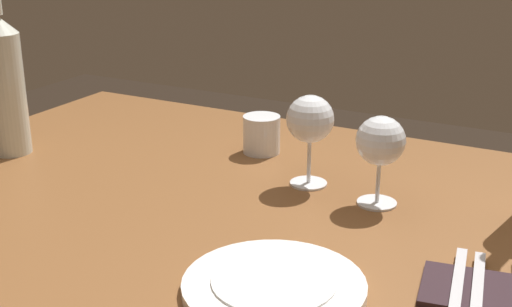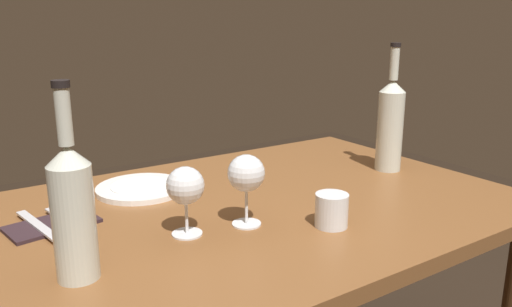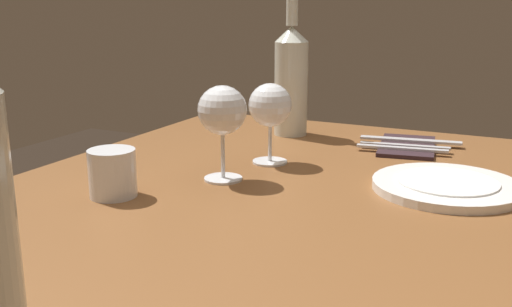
# 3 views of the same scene
# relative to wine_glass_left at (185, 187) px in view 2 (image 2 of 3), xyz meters

# --- Properties ---
(dining_table) EXTENTS (1.30, 0.90, 0.74)m
(dining_table) POSITION_rel_wine_glass_left_xyz_m (-0.24, -0.08, -0.20)
(dining_table) COLOR brown
(dining_table) RESTS_ON ground
(wine_glass_left) EXTENTS (0.08, 0.08, 0.15)m
(wine_glass_left) POSITION_rel_wine_glass_left_xyz_m (0.00, 0.00, 0.00)
(wine_glass_left) COLOR white
(wine_glass_left) RESTS_ON dining_table
(wine_glass_right) EXTENTS (0.08, 0.08, 0.16)m
(wine_glass_right) POSITION_rel_wine_glass_left_xyz_m (-0.14, 0.03, 0.01)
(wine_glass_right) COLOR white
(wine_glass_right) RESTS_ON dining_table
(wine_bottle) EXTENTS (0.08, 0.08, 0.38)m
(wine_bottle) POSITION_rel_wine_glass_left_xyz_m (-0.73, -0.10, 0.04)
(wine_bottle) COLOR silver
(wine_bottle) RESTS_ON dining_table
(wine_bottle_second) EXTENTS (0.08, 0.08, 0.35)m
(wine_bottle_second) POSITION_rel_wine_glass_left_xyz_m (0.25, 0.06, 0.02)
(wine_bottle_second) COLOR silver
(wine_bottle_second) RESTS_ON dining_table
(water_tumbler) EXTENTS (0.07, 0.07, 0.08)m
(water_tumbler) POSITION_rel_wine_glass_left_xyz_m (-0.29, 0.14, -0.07)
(water_tumbler) COLOR white
(water_tumbler) RESTS_ON dining_table
(dinner_plate) EXTENTS (0.24, 0.24, 0.02)m
(dinner_plate) POSITION_rel_wine_glass_left_xyz_m (-0.03, -0.33, -0.10)
(dinner_plate) COLOR white
(dinner_plate) RESTS_ON dining_table
(folded_napkin) EXTENTS (0.20, 0.14, 0.01)m
(folded_napkin) POSITION_rel_wine_glass_left_xyz_m (0.23, -0.21, -0.10)
(folded_napkin) COLOR #2D1E23
(folded_napkin) RESTS_ON dining_table
(fork_inner) EXTENTS (0.04, 0.18, 0.00)m
(fork_inner) POSITION_rel_wine_glass_left_xyz_m (0.21, -0.21, -0.10)
(fork_inner) COLOR silver
(fork_inner) RESTS_ON folded_napkin
(fork_outer) EXTENTS (0.04, 0.18, 0.00)m
(fork_outer) POSITION_rel_wine_glass_left_xyz_m (0.18, -0.21, -0.10)
(fork_outer) COLOR silver
(fork_outer) RESTS_ON folded_napkin
(table_knife) EXTENTS (0.05, 0.21, 0.00)m
(table_knife) POSITION_rel_wine_glass_left_xyz_m (0.26, -0.21, -0.10)
(table_knife) COLOR silver
(table_knife) RESTS_ON folded_napkin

